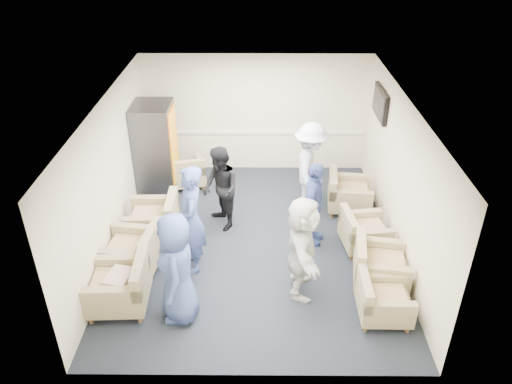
{
  "coord_description": "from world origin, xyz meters",
  "views": [
    {
      "loc": [
        0.07,
        -7.5,
        5.49
      ],
      "look_at": [
        0.02,
        0.2,
        0.96
      ],
      "focal_mm": 35.0,
      "sensor_mm": 36.0,
      "label": 1
    }
  ],
  "objects_px": {
    "armchair_right_far": "(347,195)",
    "person_back_right": "(310,168)",
    "person_mid_left": "(191,220)",
    "armchair_right_midnear": "(377,266)",
    "vending_machine": "(156,149)",
    "person_front_left": "(177,268)",
    "person_front_right": "(302,247)",
    "armchair_left_far": "(156,220)",
    "armchair_right_midfar": "(362,233)",
    "armchair_corner": "(186,173)",
    "armchair_right_near": "(381,301)",
    "person_back_left": "(220,189)",
    "person_mid_right": "(313,204)",
    "armchair_left_mid": "(135,253)",
    "armchair_left_near": "(122,287)"
  },
  "relations": [
    {
      "from": "person_mid_left",
      "to": "person_back_right",
      "type": "bearing_deg",
      "value": 124.32
    },
    {
      "from": "armchair_left_near",
      "to": "armchair_right_near",
      "type": "height_order",
      "value": "armchair_left_near"
    },
    {
      "from": "person_mid_right",
      "to": "person_back_left",
      "type": "bearing_deg",
      "value": 90.88
    },
    {
      "from": "armchair_right_far",
      "to": "person_back_right",
      "type": "height_order",
      "value": "person_back_right"
    },
    {
      "from": "vending_machine",
      "to": "person_front_right",
      "type": "bearing_deg",
      "value": -48.79
    },
    {
      "from": "armchair_left_mid",
      "to": "armchair_corner",
      "type": "distance_m",
      "value": 2.95
    },
    {
      "from": "person_front_left",
      "to": "person_mid_left",
      "type": "relative_size",
      "value": 0.93
    },
    {
      "from": "armchair_right_far",
      "to": "vending_machine",
      "type": "distance_m",
      "value": 4.06
    },
    {
      "from": "armchair_right_near",
      "to": "person_front_right",
      "type": "xyz_separation_m",
      "value": [
        -1.16,
        0.59,
        0.56
      ]
    },
    {
      "from": "armchair_left_mid",
      "to": "armchair_right_midfar",
      "type": "xyz_separation_m",
      "value": [
        3.94,
        0.66,
        -0.04
      ]
    },
    {
      "from": "person_front_left",
      "to": "person_front_right",
      "type": "relative_size",
      "value": 1.04
    },
    {
      "from": "person_back_right",
      "to": "person_front_right",
      "type": "distance_m",
      "value": 2.52
    },
    {
      "from": "person_back_left",
      "to": "armchair_right_near",
      "type": "bearing_deg",
      "value": 21.05
    },
    {
      "from": "armchair_right_midfar",
      "to": "vending_machine",
      "type": "height_order",
      "value": "vending_machine"
    },
    {
      "from": "armchair_left_far",
      "to": "person_back_right",
      "type": "height_order",
      "value": "person_back_right"
    },
    {
      "from": "person_front_left",
      "to": "person_back_left",
      "type": "distance_m",
      "value": 2.47
    },
    {
      "from": "person_mid_right",
      "to": "armchair_corner",
      "type": "bearing_deg",
      "value": 68.66
    },
    {
      "from": "armchair_right_midnear",
      "to": "person_back_left",
      "type": "bearing_deg",
      "value": 66.63
    },
    {
      "from": "person_mid_left",
      "to": "armchair_left_near",
      "type": "bearing_deg",
      "value": -53.33
    },
    {
      "from": "armchair_left_far",
      "to": "armchair_right_far",
      "type": "relative_size",
      "value": 0.96
    },
    {
      "from": "armchair_right_midnear",
      "to": "vending_machine",
      "type": "relative_size",
      "value": 0.5
    },
    {
      "from": "armchair_corner",
      "to": "person_back_right",
      "type": "height_order",
      "value": "person_back_right"
    },
    {
      "from": "person_front_left",
      "to": "person_mid_right",
      "type": "bearing_deg",
      "value": 126.93
    },
    {
      "from": "armchair_left_far",
      "to": "person_front_left",
      "type": "relative_size",
      "value": 0.51
    },
    {
      "from": "person_back_right",
      "to": "person_mid_right",
      "type": "height_order",
      "value": "person_back_right"
    },
    {
      "from": "armchair_right_midfar",
      "to": "vending_machine",
      "type": "distance_m",
      "value": 4.57
    },
    {
      "from": "armchair_right_far",
      "to": "person_front_right",
      "type": "height_order",
      "value": "person_front_right"
    },
    {
      "from": "armchair_right_midnear",
      "to": "person_front_right",
      "type": "height_order",
      "value": "person_front_right"
    },
    {
      "from": "armchair_right_midfar",
      "to": "person_back_right",
      "type": "distance_m",
      "value": 1.7
    },
    {
      "from": "person_mid_right",
      "to": "person_back_right",
      "type": "bearing_deg",
      "value": 15.58
    },
    {
      "from": "armchair_left_mid",
      "to": "armchair_right_near",
      "type": "bearing_deg",
      "value": 81.82
    },
    {
      "from": "armchair_left_mid",
      "to": "armchair_right_near",
      "type": "height_order",
      "value": "armchair_left_mid"
    },
    {
      "from": "person_front_left",
      "to": "armchair_left_far",
      "type": "bearing_deg",
      "value": -165.26
    },
    {
      "from": "armchair_left_mid",
      "to": "person_mid_right",
      "type": "bearing_deg",
      "value": 112.84
    },
    {
      "from": "armchair_right_far",
      "to": "person_mid_right",
      "type": "relative_size",
      "value": 0.58
    },
    {
      "from": "armchair_left_mid",
      "to": "armchair_corner",
      "type": "height_order",
      "value": "armchair_left_mid"
    },
    {
      "from": "armchair_corner",
      "to": "vending_machine",
      "type": "height_order",
      "value": "vending_machine"
    },
    {
      "from": "person_back_right",
      "to": "person_back_left",
      "type": "bearing_deg",
      "value": 117.56
    },
    {
      "from": "armchair_left_far",
      "to": "armchair_corner",
      "type": "xyz_separation_m",
      "value": [
        0.31,
        1.93,
        -0.04
      ]
    },
    {
      "from": "armchair_left_far",
      "to": "armchair_right_midfar",
      "type": "xyz_separation_m",
      "value": [
        3.77,
        -0.33,
        -0.04
      ]
    },
    {
      "from": "armchair_left_mid",
      "to": "person_front_left",
      "type": "xyz_separation_m",
      "value": [
        0.91,
        -1.07,
        0.54
      ]
    },
    {
      "from": "armchair_left_far",
      "to": "person_front_right",
      "type": "relative_size",
      "value": 0.52
    },
    {
      "from": "armchair_left_near",
      "to": "vending_machine",
      "type": "distance_m",
      "value": 3.66
    },
    {
      "from": "armchair_right_midnear",
      "to": "armchair_corner",
      "type": "distance_m",
      "value": 4.79
    },
    {
      "from": "armchair_right_midnear",
      "to": "vending_machine",
      "type": "bearing_deg",
      "value": 62.15
    },
    {
      "from": "vending_machine",
      "to": "person_back_right",
      "type": "bearing_deg",
      "value": -13.07
    },
    {
      "from": "armchair_right_midfar",
      "to": "person_mid_left",
      "type": "xyz_separation_m",
      "value": [
        -2.97,
        -0.57,
        0.64
      ]
    },
    {
      "from": "armchair_corner",
      "to": "person_front_left",
      "type": "xyz_separation_m",
      "value": [
        0.42,
        -3.99,
        0.58
      ]
    },
    {
      "from": "armchair_right_midfar",
      "to": "person_front_left",
      "type": "distance_m",
      "value": 3.54
    },
    {
      "from": "armchair_corner",
      "to": "person_front_right",
      "type": "bearing_deg",
      "value": 108.73
    }
  ]
}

